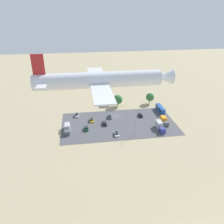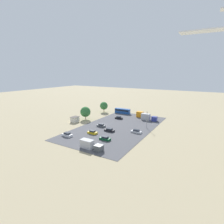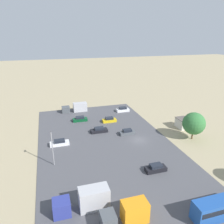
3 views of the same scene
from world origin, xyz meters
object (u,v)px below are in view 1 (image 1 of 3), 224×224
at_px(airplane, 105,80).
at_px(parked_truck_2, 164,121).
at_px(parked_car_1, 117,134).
at_px(parked_car_5, 86,128).
at_px(parked_car_2, 92,120).
at_px(parked_truck_0, 67,128).
at_px(shed_building, 106,103).
at_px(parked_car_3, 105,123).
at_px(parked_truck_1, 160,126).
at_px(parked_car_4, 140,115).
at_px(parked_car_6, 110,117).
at_px(parked_car_0, 77,115).
at_px(bus, 160,109).

bearing_deg(airplane, parked_truck_2, 138.15).
height_order(parked_truck_2, airplane, airplane).
bearing_deg(parked_car_1, parked_car_5, 152.69).
xyz_separation_m(parked_car_2, parked_car_5, (3.33, 8.80, 0.00)).
distance_m(parked_truck_0, parked_truck_2, 51.19).
distance_m(shed_building, parked_car_1, 36.00).
height_order(parked_car_2, airplane, airplane).
xyz_separation_m(parked_car_3, parked_truck_0, (19.37, 3.84, 0.79)).
bearing_deg(parked_truck_1, parked_car_4, -68.99).
bearing_deg(shed_building, parked_truck_0, 50.58).
xyz_separation_m(parked_car_6, airplane, (8.36, 51.49, 37.93)).
distance_m(parked_car_5, parked_car_6, 17.49).
bearing_deg(parked_truck_2, parked_car_6, -20.48).
bearing_deg(parked_car_6, parked_truck_0, 25.38).
relative_size(parked_car_3, parked_car_6, 1.10).
distance_m(shed_building, parked_truck_1, 40.91).
relative_size(parked_car_3, parked_truck_1, 0.53).
height_order(parked_truck_0, airplane, airplane).
xyz_separation_m(parked_car_0, parked_truck_0, (4.87, 16.02, 0.71)).
relative_size(parked_car_6, airplane, 0.11).
bearing_deg(parked_car_1, airplane, -105.54).
distance_m(shed_building, parked_truck_0, 36.84).
bearing_deg(parked_car_6, parked_car_4, 178.63).
distance_m(parked_car_3, parked_truck_1, 28.89).
relative_size(parked_car_5, parked_truck_2, 0.64).
bearing_deg(parked_car_4, parked_car_6, 178.63).
xyz_separation_m(parked_car_1, parked_car_5, (14.38, -7.42, 0.05)).
height_order(parked_car_5, parked_car_6, parked_car_5).
xyz_separation_m(shed_building, airplane, (8.67, 69.00, 37.18)).
bearing_deg(parked_truck_2, parked_car_0, -18.58).
distance_m(parked_truck_2, airplane, 66.20).
height_order(parked_car_2, parked_car_5, parked_car_5).
relative_size(shed_building, parked_car_3, 0.90).
xyz_separation_m(parked_car_1, parked_car_6, (0.82, -18.48, 0.04)).
bearing_deg(parked_car_0, shed_building, -146.11).
bearing_deg(parked_car_4, shed_building, 134.22).
bearing_deg(parked_car_2, parked_car_5, 69.29).
xyz_separation_m(shed_building, parked_truck_2, (-27.80, 28.01, 0.13)).
relative_size(bus, parked_car_1, 2.17).
height_order(parked_car_0, parked_truck_2, parked_truck_2).
bearing_deg(shed_building, airplane, 82.84).
xyz_separation_m(parked_car_1, airplane, (9.18, 33.01, 37.97)).
xyz_separation_m(shed_building, parked_truck_0, (23.39, 28.46, 0.02)).
xyz_separation_m(parked_car_3, parked_truck_1, (-27.47, 8.90, 1.04)).
xyz_separation_m(shed_building, bus, (-30.86, 13.46, 0.34)).
bearing_deg(parked_car_3, parked_truck_0, 11.20).
distance_m(shed_building, parked_car_6, 17.53).
height_order(parked_car_2, parked_truck_2, parked_truck_2).
relative_size(shed_building, parked_car_5, 0.94).
bearing_deg(bus, parked_car_6, 7.40).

